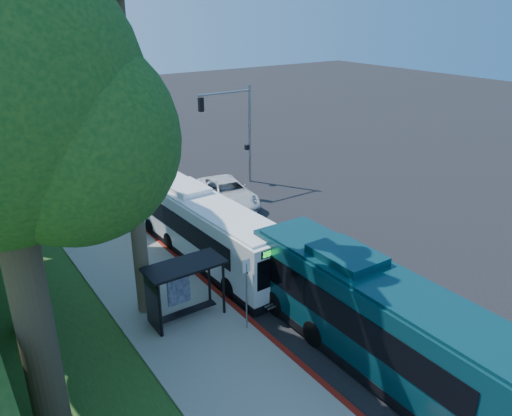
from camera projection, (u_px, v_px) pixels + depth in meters
ground at (280, 248)px, 26.51m from camera, size 140.00×140.00×0.00m
sidewalk at (151, 288)px, 22.66m from camera, size 4.50×70.00×0.12m
red_curb at (242, 313)px, 20.81m from camera, size 0.25×30.00×0.13m
bus_shelter at (178, 281)px, 19.84m from camera, size 3.20×1.51×2.55m
stop_sign_pole at (246, 285)px, 19.08m from camera, size 0.35×0.06×3.17m
traffic_signal_pole at (237, 123)px, 34.45m from camera, size 4.10×0.30×7.00m
white_bus at (206, 228)px, 24.96m from camera, size 2.77×11.50×3.41m
teal_bus at (382, 321)px, 17.33m from camera, size 2.76×12.51×3.73m
pickup at (227, 193)px, 32.09m from camera, size 3.51×6.13×1.61m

